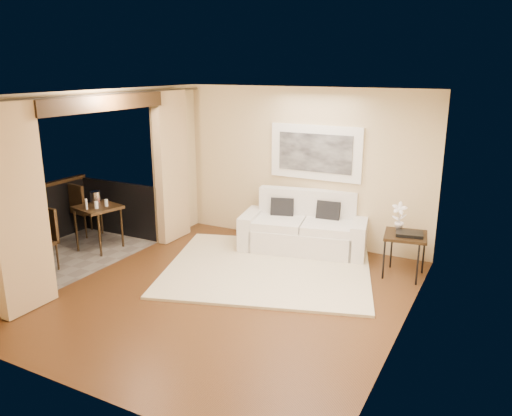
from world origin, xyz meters
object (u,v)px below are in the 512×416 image
Objects in this scene: orchid at (399,216)px; balcony_chair_near at (43,235)px; side_table at (406,238)px; balcony_chair_far at (82,206)px; sofa at (304,230)px; ice_bucket at (96,197)px; bistro_table at (98,211)px.

balcony_chair_near is (-4.78, -2.42, -0.31)m from orchid.
orchid is 0.45× the size of balcony_chair_near.
side_table is 1.59× the size of orchid.
orchid is 5.58m from balcony_chair_far.
sofa is 4.07m from balcony_chair_far.
balcony_chair_far reaches higher than ice_bucket.
balcony_chair_far is (-5.62, -0.85, -0.03)m from side_table.
balcony_chair_near is at bearing -155.02° from side_table.
balcony_chair_far is (-3.89, -1.19, 0.22)m from sofa.
orchid is at bearing -19.36° from sofa.
sofa is 2.86× the size of bistro_table.
sofa reaches higher than balcony_chair_near.
balcony_chair_near is at bearing -152.47° from sofa.
sofa is 5.10× the size of orchid.
orchid is 4.90m from bistro_table.
orchid reaches higher than sofa.
side_table is (1.73, -0.34, 0.25)m from sofa.
side_table is at bearing 26.10° from balcony_chair_near.
ice_bucket is (-0.09, 1.20, 0.30)m from balcony_chair_near.
balcony_chair_far reaches higher than side_table.
balcony_chair_far reaches higher than bistro_table.
balcony_chair_far is 1.60m from balcony_chair_near.
side_table is at bearing -23.03° from sofa.
balcony_chair_far is at bearing -169.79° from orchid.
bistro_table is 0.88m from balcony_chair_far.
balcony_chair_far is at bearing -174.96° from sofa.
sofa is 1.78m from side_table.
balcony_chair_far is (-5.48, -0.99, -0.30)m from orchid.
ice_bucket is at bearing -167.68° from side_table.
sofa is at bearing 23.60° from ice_bucket.
bistro_table is 1.06m from balcony_chair_near.
bistro_table is (-4.84, -1.24, 0.08)m from side_table.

